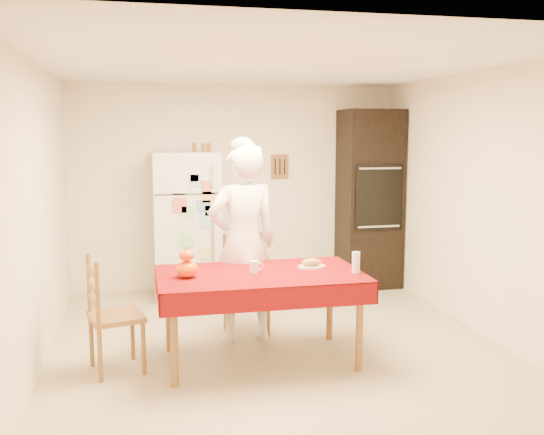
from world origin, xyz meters
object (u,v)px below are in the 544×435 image
object	(u,v)px
chair_far	(245,280)
chair_left	(108,311)
coffee_mug	(254,267)
wine_glass	(356,262)
bread_plate	(311,267)
dining_table	(260,281)
seated_woman	(243,244)
oven_cabinet	(369,199)
refrigerator	(186,225)
pumpkin_lower	(187,269)

from	to	relation	value
chair_far	chair_left	xyz separation A→B (m)	(-1.25, -0.78, 0.00)
coffee_mug	wine_glass	xyz separation A→B (m)	(0.83, -0.18, 0.04)
chair_far	bread_plate	xyz separation A→B (m)	(0.46, -0.70, 0.26)
chair_far	bread_plate	size ratio (longest dim) A/B	3.96
dining_table	bread_plate	xyz separation A→B (m)	(0.47, 0.09, 0.08)
wine_glass	seated_woman	bearing A→B (deg)	139.60
oven_cabinet	dining_table	size ratio (longest dim) A/B	1.29
wine_glass	coffee_mug	bearing A→B (deg)	167.64
refrigerator	dining_table	size ratio (longest dim) A/B	1.00
refrigerator	chair_left	size ratio (longest dim) A/B	1.79
chair_far	bread_plate	distance (m)	0.88
wine_glass	refrigerator	bearing A→B (deg)	117.30
coffee_mug	dining_table	bearing A→B (deg)	-16.58
coffee_mug	chair_left	bearing A→B (deg)	179.67
coffee_mug	pumpkin_lower	bearing A→B (deg)	-175.21
pumpkin_lower	seated_woman	bearing A→B (deg)	45.72
pumpkin_lower	coffee_mug	bearing A→B (deg)	4.79
refrigerator	chair_left	bearing A→B (deg)	-110.23
wine_glass	bread_plate	distance (m)	0.41
refrigerator	chair_far	xyz separation A→B (m)	(0.45, -1.40, -0.34)
oven_cabinet	dining_table	xyz separation A→B (m)	(-1.84, -2.24, -0.41)
chair_far	wine_glass	distance (m)	1.28
seated_woman	bread_plate	distance (m)	0.70
refrigerator	oven_cabinet	bearing A→B (deg)	1.18
wine_glass	pumpkin_lower	bearing A→B (deg)	174.47
refrigerator	pumpkin_lower	distance (m)	2.23
oven_cabinet	coffee_mug	world-z (taller)	oven_cabinet
refrigerator	chair_far	distance (m)	1.51
seated_woman	pumpkin_lower	size ratio (longest dim) A/B	10.09
pumpkin_lower	wine_glass	world-z (taller)	wine_glass
dining_table	chair_left	distance (m)	1.25
chair_far	refrigerator	bearing A→B (deg)	107.69
refrigerator	bread_plate	xyz separation A→B (m)	(0.91, -2.10, -0.08)
oven_cabinet	bread_plate	size ratio (longest dim) A/B	9.17
chair_left	oven_cabinet	bearing A→B (deg)	-68.40
dining_table	chair_far	world-z (taller)	chair_far
seated_woman	bread_plate	bearing A→B (deg)	129.44
refrigerator	pumpkin_lower	xyz separation A→B (m)	(-0.17, -2.23, -0.02)
coffee_mug	pumpkin_lower	xyz separation A→B (m)	(-0.56, -0.05, 0.02)
oven_cabinet	chair_left	distance (m)	3.84
wine_glass	chair_left	bearing A→B (deg)	174.68
dining_table	pumpkin_lower	world-z (taller)	pumpkin_lower
refrigerator	coffee_mug	world-z (taller)	refrigerator
refrigerator	chair_far	bearing A→B (deg)	-72.22
oven_cabinet	coffee_mug	distance (m)	2.93
chair_far	coffee_mug	xyz separation A→B (m)	(-0.06, -0.78, 0.30)
dining_table	chair_far	xyz separation A→B (m)	(0.01, 0.80, -0.18)
oven_cabinet	seated_woman	distance (m)	2.55
seated_woman	pumpkin_lower	distance (m)	0.80
chair_left	coffee_mug	size ratio (longest dim) A/B	9.50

